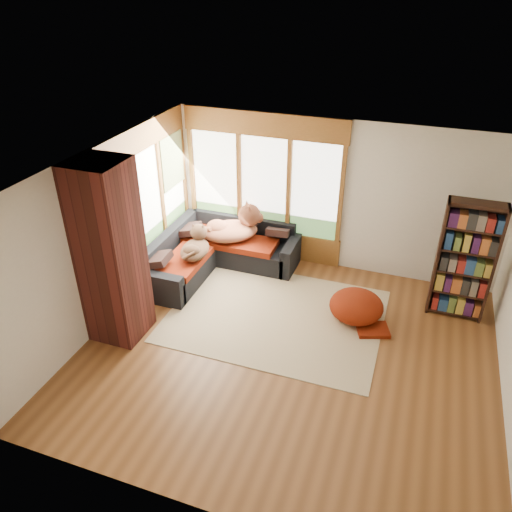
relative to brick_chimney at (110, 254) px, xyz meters
The scene contains 16 objects.
floor 2.75m from the brick_chimney, ahead, with size 5.50×5.50×0.00m, color brown.
ceiling 2.75m from the brick_chimney, ahead, with size 5.50×5.50×0.00m, color white.
wall_back 3.73m from the brick_chimney, 49.90° to the left, with size 5.50×0.04×2.60m, color silver.
wall_front 3.22m from the brick_chimney, 41.86° to the right, with size 5.50×0.04×2.60m, color silver.
wall_left 0.49m from the brick_chimney, 135.00° to the left, with size 0.04×5.00×2.60m, color silver.
windows_back 3.07m from the brick_chimney, 66.95° to the left, with size 2.82×0.10×1.90m.
windows_left 1.58m from the brick_chimney, 101.66° to the left, with size 0.10×2.62×1.90m.
roller_blind 2.44m from the brick_chimney, 96.95° to the left, with size 0.03×0.72×0.90m, color #849560.
brick_chimney is the anchor object (origin of this frame).
sectional_sofa 2.32m from the brick_chimney, 77.71° to the left, with size 2.20×2.20×0.80m.
area_rug 2.62m from the brick_chimney, 28.29° to the left, with size 3.16×2.42×0.01m, color beige.
bookshelf 4.99m from the brick_chimney, 24.23° to the left, with size 0.80×0.27×1.86m.
pouf 3.62m from the brick_chimney, 24.39° to the left, with size 0.81×0.81×0.44m, color maroon.
dog_tan 2.52m from the brick_chimney, 70.13° to the left, with size 1.14×1.02×0.56m.
dog_brindle 1.78m from the brick_chimney, 74.98° to the left, with size 0.53×0.78×0.40m.
throw_pillows 2.24m from the brick_chimney, 75.74° to the left, with size 1.98×1.68×0.45m.
Camera 1 is at (1.36, -5.12, 4.65)m, focal length 35.00 mm.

